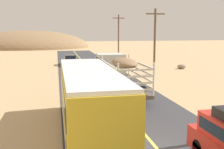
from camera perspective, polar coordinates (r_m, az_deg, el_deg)
livestock_truck at (r=23.80m, az=0.69°, el=1.19°), size 2.53×9.70×3.02m
bus at (r=13.58m, az=-4.82°, el=-5.13°), size 2.54×10.00×3.21m
car_far at (r=41.32m, az=-8.67°, el=2.94°), size 1.80×4.40×1.46m
power_pole_mid at (r=32.06m, az=8.87°, el=7.19°), size 2.20×0.24×7.53m
power_pole_far at (r=50.15m, az=1.37°, el=8.16°), size 2.20×0.24×7.87m
boulder_near_shoulder at (r=37.88m, az=14.24°, el=1.61°), size 1.15×0.89×0.60m
distant_hill at (r=86.63m, az=-16.92°, el=5.39°), size 36.11×27.03×10.23m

